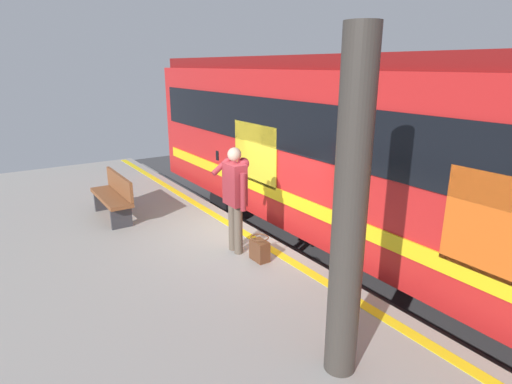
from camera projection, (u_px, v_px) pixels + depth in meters
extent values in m
plane|color=#3D3D3F|center=(263.00, 279.00, 8.08)|extent=(23.56, 23.56, 0.00)
cube|color=gray|center=(130.00, 296.00, 6.59)|extent=(15.70, 5.10, 0.95)
cube|color=yellow|center=(250.00, 236.00, 7.64)|extent=(15.39, 0.16, 0.01)
cube|color=slate|center=(308.00, 261.00, 8.64)|extent=(20.42, 0.08, 0.16)
cube|color=slate|center=(357.00, 245.00, 9.40)|extent=(20.42, 0.08, 0.16)
cube|color=red|center=(406.00, 160.00, 7.10)|extent=(13.92, 2.88, 2.92)
cube|color=maroon|center=(416.00, 62.00, 6.64)|extent=(13.65, 2.65, 0.24)
cube|color=black|center=(346.00, 137.00, 6.18)|extent=(13.23, 0.03, 0.90)
cube|color=yellow|center=(341.00, 221.00, 6.57)|extent=(13.23, 0.03, 0.24)
cube|color=#D85919|center=(509.00, 231.00, 4.43)|extent=(1.46, 0.02, 1.17)
cube|color=gold|center=(255.00, 153.00, 8.31)|extent=(1.46, 0.02, 1.17)
cylinder|color=black|center=(220.00, 203.00, 10.63)|extent=(0.84, 0.12, 0.84)
cylinder|color=black|center=(291.00, 189.00, 11.85)|extent=(0.84, 0.12, 0.84)
cylinder|color=brown|center=(238.00, 230.00, 6.86)|extent=(0.14, 0.14, 0.83)
cylinder|color=brown|center=(233.00, 226.00, 7.01)|extent=(0.14, 0.14, 0.83)
cube|color=maroon|center=(235.00, 184.00, 6.71)|extent=(0.40, 0.24, 0.68)
sphere|color=maroon|center=(243.00, 164.00, 6.71)|extent=(0.20, 0.20, 0.20)
sphere|color=beige|center=(234.00, 154.00, 6.57)|extent=(0.22, 0.22, 0.22)
cylinder|color=maroon|center=(243.00, 192.00, 6.53)|extent=(0.09, 0.09, 0.61)
cylinder|color=maroon|center=(223.00, 165.00, 6.77)|extent=(0.09, 0.42, 0.33)
cube|color=black|center=(217.00, 156.00, 6.67)|extent=(0.07, 0.02, 0.15)
cube|color=#59331E|center=(260.00, 251.00, 6.68)|extent=(0.32, 0.20, 0.33)
torus|color=#59331E|center=(260.00, 237.00, 6.62)|extent=(0.29, 0.29, 0.02)
cylinder|color=#38332D|center=(350.00, 216.00, 3.86)|extent=(0.32, 0.32, 3.34)
cube|color=brown|center=(111.00, 197.00, 8.43)|extent=(1.58, 0.44, 0.08)
cube|color=brown|center=(119.00, 184.00, 8.46)|extent=(1.58, 0.06, 0.40)
cube|color=#333338|center=(121.00, 217.00, 8.00)|extent=(0.06, 0.40, 0.45)
cube|color=#333338|center=(104.00, 200.00, 9.00)|extent=(0.06, 0.40, 0.45)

